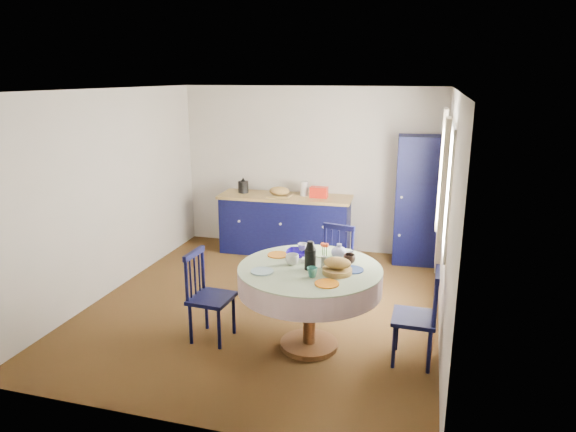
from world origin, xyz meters
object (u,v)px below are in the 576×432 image
object	(u,v)px
chair_right	(419,316)
mug_a	(292,259)
mug_b	(312,272)
chair_left	(208,295)
chair_far	(334,266)
kitchen_counter	(285,223)
mug_d	(303,248)
cobalt_bowl	(299,253)
dining_table	(311,280)
pantry_cabinet	(418,201)
mug_c	(349,259)

from	to	relation	value
chair_right	mug_a	xyz separation A→B (m)	(-1.23, 0.03, 0.43)
mug_b	chair_left	bearing A→B (deg)	173.43
chair_left	chair_far	size ratio (longest dim) A/B	0.98
kitchen_counter	mug_d	distance (m)	2.49
kitchen_counter	chair_right	world-z (taller)	kitchen_counter
kitchen_counter	cobalt_bowl	world-z (taller)	kitchen_counter
dining_table	mug_b	xyz separation A→B (m)	(0.07, -0.23, 0.17)
pantry_cabinet	mug_b	distance (m)	3.16
mug_d	chair_far	bearing A→B (deg)	71.20
mug_c	mug_d	size ratio (longest dim) A/B	1.14
dining_table	cobalt_bowl	size ratio (longest dim) A/B	5.58
pantry_cabinet	chair_far	distance (m)	2.02
kitchen_counter	mug_c	size ratio (longest dim) A/B	16.99
pantry_cabinet	mug_c	size ratio (longest dim) A/B	15.50
chair_right	cobalt_bowl	distance (m)	1.33
chair_left	mug_c	size ratio (longest dim) A/B	7.90
chair_right	mug_b	world-z (taller)	mug_b
pantry_cabinet	mug_a	world-z (taller)	pantry_cabinet
chair_left	mug_d	size ratio (longest dim) A/B	8.98
dining_table	chair_right	world-z (taller)	dining_table
kitchen_counter	chair_right	xyz separation A→B (m)	(2.07, -2.71, 0.01)
dining_table	mug_c	bearing A→B (deg)	31.71
pantry_cabinet	dining_table	bearing A→B (deg)	-112.47
chair_far	chair_left	bearing A→B (deg)	-122.15
chair_right	mug_a	size ratio (longest dim) A/B	7.16
chair_far	cobalt_bowl	bearing A→B (deg)	-95.62
dining_table	chair_far	bearing A→B (deg)	87.98
pantry_cabinet	cobalt_bowl	distance (m)	2.76
pantry_cabinet	chair_left	xyz separation A→B (m)	(-1.97, -2.91, -0.45)
pantry_cabinet	mug_c	bearing A→B (deg)	-106.89
kitchen_counter	mug_a	size ratio (longest dim) A/B	15.44
dining_table	chair_far	distance (m)	1.07
chair_right	mug_a	world-z (taller)	mug_a
chair_right	pantry_cabinet	bearing A→B (deg)	-176.78
dining_table	chair_left	xyz separation A→B (m)	(-1.05, -0.10, -0.25)
chair_far	dining_table	bearing A→B (deg)	-80.79
mug_d	chair_left	bearing A→B (deg)	-149.60
chair_far	mug_c	xyz separation A→B (m)	(0.30, -0.83, 0.41)
mug_b	mug_d	xyz separation A→B (m)	(-0.25, 0.64, 0.00)
pantry_cabinet	chair_right	distance (m)	2.85
pantry_cabinet	mug_d	distance (m)	2.64
chair_right	mug_c	bearing A→B (deg)	-106.23
cobalt_bowl	chair_right	bearing A→B (deg)	-12.94
chair_left	chair_right	size ratio (longest dim) A/B	1.00
chair_far	mug_b	distance (m)	1.34
cobalt_bowl	dining_table	bearing A→B (deg)	-55.33
kitchen_counter	chair_far	xyz separation A→B (m)	(1.07, -1.66, 0.02)
mug_a	kitchen_counter	bearing A→B (deg)	107.37
mug_c	cobalt_bowl	xyz separation A→B (m)	(-0.54, 0.07, -0.02)
dining_table	mug_a	xyz separation A→B (m)	(-0.19, 0.03, 0.18)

